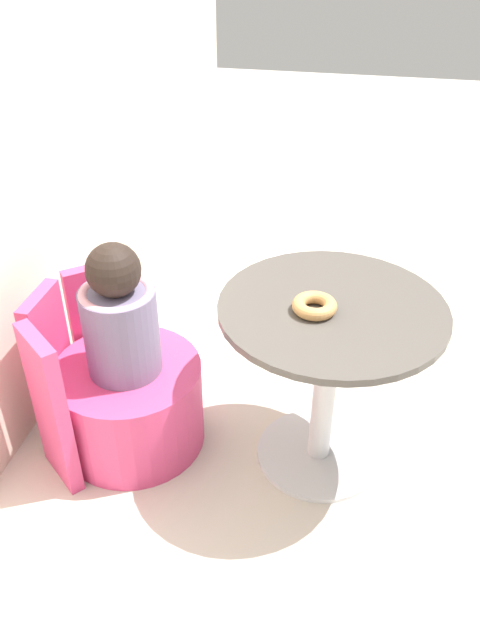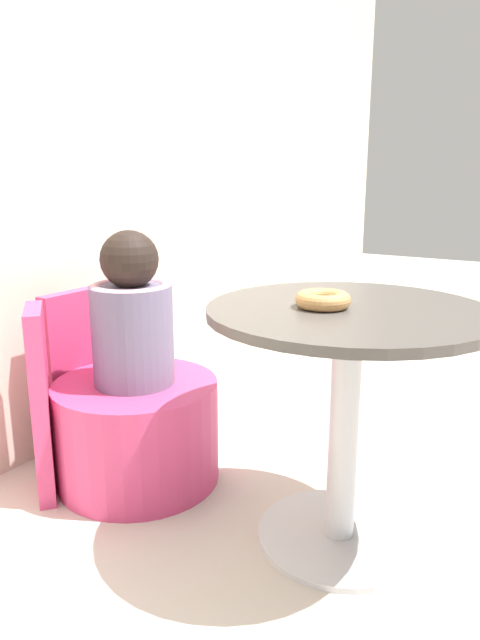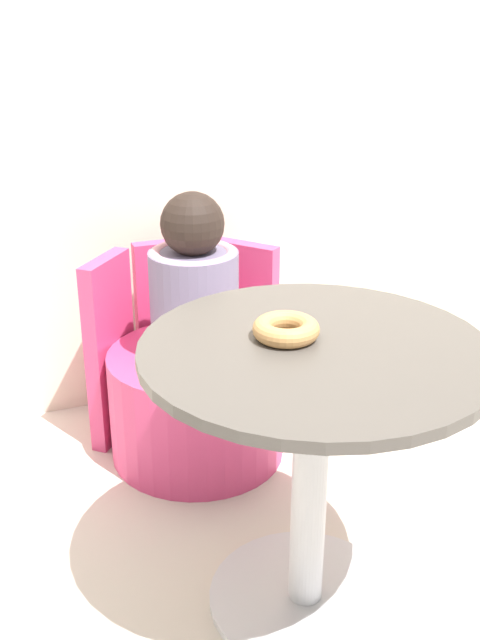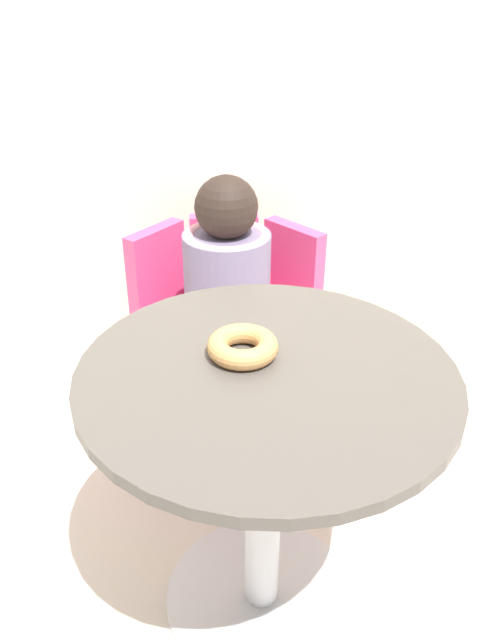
% 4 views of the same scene
% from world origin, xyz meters
% --- Properties ---
extents(ground_plane, '(12.00, 12.00, 0.00)m').
position_xyz_m(ground_plane, '(0.00, 0.00, 0.00)').
color(ground_plane, beige).
extents(back_wall, '(6.00, 0.06, 2.40)m').
position_xyz_m(back_wall, '(0.00, 1.13, 1.20)').
color(back_wall, beige).
rests_on(back_wall, ground_plane).
extents(round_table, '(0.73, 0.73, 0.67)m').
position_xyz_m(round_table, '(-0.04, -0.02, 0.48)').
color(round_table, silver).
rests_on(round_table, ground_plane).
extents(tub_chair, '(0.54, 0.54, 0.34)m').
position_xyz_m(tub_chair, '(-0.09, 0.69, 0.17)').
color(tub_chair, '#D13D70').
rests_on(tub_chair, ground_plane).
extents(booth_backrest, '(0.64, 0.23, 0.61)m').
position_xyz_m(booth_backrest, '(-0.09, 0.91, 0.31)').
color(booth_backrest, '#D13D70').
rests_on(booth_backrest, ground_plane).
extents(child_figure, '(0.26, 0.26, 0.49)m').
position_xyz_m(child_figure, '(-0.09, 0.69, 0.56)').
color(child_figure, slate).
rests_on(child_figure, tub_chair).
extents(donut, '(0.14, 0.14, 0.04)m').
position_xyz_m(donut, '(-0.08, 0.03, 0.69)').
color(donut, tan).
rests_on(donut, round_table).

